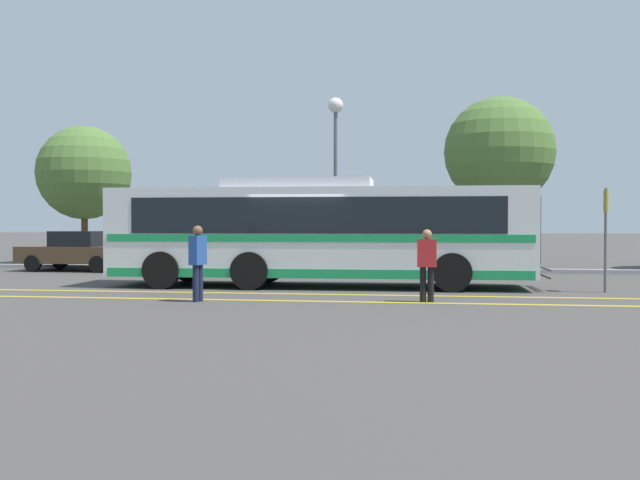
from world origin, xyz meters
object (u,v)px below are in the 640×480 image
(parked_car_1, at_px, (250,251))
(pedestrian_0, at_px, (427,261))
(tree_2, at_px, (499,152))
(street_lamp, at_px, (336,138))
(bus_stop_sign, at_px, (606,227))
(tree_0, at_px, (84,173))
(parked_car_0, at_px, (79,251))
(pedestrian_1, at_px, (198,258))
(transit_bus, at_px, (320,231))

(parked_car_1, relative_size, pedestrian_0, 2.84)
(pedestrian_0, xyz_separation_m, tree_2, (2.73, 13.73, 3.65))
(parked_car_1, xyz_separation_m, street_lamp, (2.78, 2.15, 4.22))
(pedestrian_0, bearing_deg, tree_2, 80.14)
(bus_stop_sign, relative_size, street_lamp, 0.41)
(pedestrian_0, relative_size, tree_0, 0.27)
(bus_stop_sign, bearing_deg, parked_car_0, -111.02)
(parked_car_0, bearing_deg, tree_2, -70.40)
(parked_car_1, height_order, pedestrian_1, pedestrian_1)
(pedestrian_1, bearing_deg, parked_car_1, -158.24)
(parked_car_1, relative_size, tree_0, 0.77)
(parked_car_0, bearing_deg, street_lamp, -72.89)
(tree_2, bearing_deg, street_lamp, -159.59)
(parked_car_1, distance_m, bus_stop_sign, 12.45)
(parked_car_0, distance_m, pedestrian_1, 12.33)
(transit_bus, bearing_deg, bus_stop_sign, 83.37)
(transit_bus, bearing_deg, pedestrian_0, 37.37)
(transit_bus, distance_m, pedestrian_0, 4.75)
(street_lamp, bearing_deg, transit_bus, -85.85)
(parked_car_0, bearing_deg, pedestrian_1, -138.95)
(parked_car_1, bearing_deg, parked_car_0, 93.76)
(street_lamp, distance_m, tree_2, 6.68)
(tree_2, bearing_deg, bus_stop_sign, -80.97)
(transit_bus, relative_size, bus_stop_sign, 4.46)
(transit_bus, xyz_separation_m, parked_car_0, (-9.74, 5.39, -0.81))
(pedestrian_1, bearing_deg, bus_stop_sign, 125.49)
(transit_bus, distance_m, tree_2, 11.95)
(pedestrian_1, relative_size, street_lamp, 0.26)
(parked_car_0, height_order, bus_stop_sign, bus_stop_sign)
(pedestrian_1, relative_size, tree_2, 0.25)
(street_lamp, bearing_deg, tree_0, 168.55)
(pedestrian_1, relative_size, bus_stop_sign, 0.64)
(street_lamp, height_order, tree_0, street_lamp)
(pedestrian_0, height_order, pedestrian_1, pedestrian_1)
(pedestrian_1, bearing_deg, pedestrian_0, 111.58)
(pedestrian_1, relative_size, tree_0, 0.29)
(tree_0, bearing_deg, pedestrian_0, -42.86)
(tree_0, height_order, tree_2, tree_2)
(pedestrian_0, xyz_separation_m, bus_stop_sign, (4.43, 3.01, 0.74))
(parked_car_0, height_order, pedestrian_1, pedestrian_1)
(bus_stop_sign, relative_size, tree_2, 0.39)
(transit_bus, height_order, bus_stop_sign, transit_bus)
(bus_stop_sign, xyz_separation_m, tree_2, (-1.70, 10.72, 2.91))
(parked_car_0, distance_m, parked_car_1, 6.40)
(transit_bus, xyz_separation_m, pedestrian_0, (2.96, -3.66, -0.63))
(parked_car_1, distance_m, tree_2, 10.77)
(parked_car_1, bearing_deg, pedestrian_0, -143.81)
(pedestrian_1, distance_m, tree_0, 17.51)
(transit_bus, height_order, street_lamp, street_lamp)
(street_lamp, bearing_deg, pedestrian_1, -97.28)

